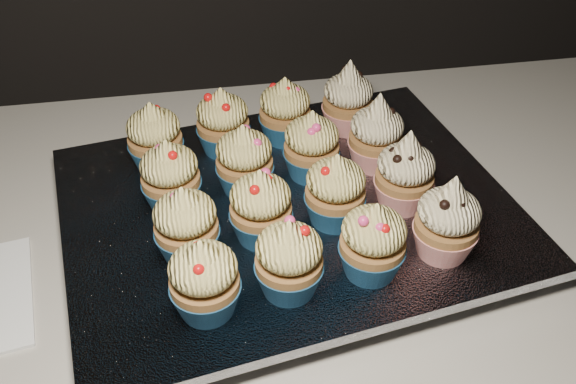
# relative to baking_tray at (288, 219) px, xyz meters

# --- Properties ---
(worktop) EXTENTS (2.44, 0.64, 0.04)m
(worktop) POSITION_rel_baking_tray_xyz_m (0.05, 0.02, -0.03)
(worktop) COLOR beige
(worktop) RESTS_ON cabinet
(baking_tray) EXTENTS (0.48, 0.40, 0.02)m
(baking_tray) POSITION_rel_baking_tray_xyz_m (0.00, 0.00, 0.00)
(baking_tray) COLOR black
(baking_tray) RESTS_ON worktop
(foil_lining) EXTENTS (0.52, 0.44, 0.01)m
(foil_lining) POSITION_rel_baking_tray_xyz_m (-0.00, 0.00, 0.02)
(foil_lining) COLOR silver
(foil_lining) RESTS_ON baking_tray
(cupcake_0) EXTENTS (0.06, 0.06, 0.08)m
(cupcake_0) POSITION_rel_baking_tray_xyz_m (-0.10, -0.13, 0.06)
(cupcake_0) COLOR navy
(cupcake_0) RESTS_ON foil_lining
(cupcake_1) EXTENTS (0.06, 0.06, 0.08)m
(cupcake_1) POSITION_rel_baking_tray_xyz_m (-0.02, -0.12, 0.06)
(cupcake_1) COLOR navy
(cupcake_1) RESTS_ON foil_lining
(cupcake_2) EXTENTS (0.06, 0.06, 0.08)m
(cupcake_2) POSITION_rel_baking_tray_xyz_m (0.06, -0.11, 0.06)
(cupcake_2) COLOR navy
(cupcake_2) RESTS_ON foil_lining
(cupcake_3) EXTENTS (0.06, 0.06, 0.10)m
(cupcake_3) POSITION_rel_baking_tray_xyz_m (0.14, -0.10, 0.06)
(cupcake_3) COLOR red
(cupcake_3) RESTS_ON foil_lining
(cupcake_4) EXTENTS (0.06, 0.06, 0.08)m
(cupcake_4) POSITION_rel_baking_tray_xyz_m (-0.11, -0.06, 0.06)
(cupcake_4) COLOR navy
(cupcake_4) RESTS_ON foil_lining
(cupcake_5) EXTENTS (0.06, 0.06, 0.08)m
(cupcake_5) POSITION_rel_baking_tray_xyz_m (-0.03, -0.05, 0.06)
(cupcake_5) COLOR navy
(cupcake_5) RESTS_ON foil_lining
(cupcake_6) EXTENTS (0.06, 0.06, 0.08)m
(cupcake_6) POSITION_rel_baking_tray_xyz_m (0.04, -0.03, 0.06)
(cupcake_6) COLOR navy
(cupcake_6) RESTS_ON foil_lining
(cupcake_7) EXTENTS (0.06, 0.06, 0.10)m
(cupcake_7) POSITION_rel_baking_tray_xyz_m (0.12, -0.02, 0.06)
(cupcake_7) COLOR red
(cupcake_7) RESTS_ON foil_lining
(cupcake_8) EXTENTS (0.06, 0.06, 0.08)m
(cupcake_8) POSITION_rel_baking_tray_xyz_m (-0.12, 0.02, 0.06)
(cupcake_8) COLOR navy
(cupcake_8) RESTS_ON foil_lining
(cupcake_9) EXTENTS (0.06, 0.06, 0.08)m
(cupcake_9) POSITION_rel_baking_tray_xyz_m (-0.04, 0.03, 0.06)
(cupcake_9) COLOR navy
(cupcake_9) RESTS_ON foil_lining
(cupcake_10) EXTENTS (0.06, 0.06, 0.08)m
(cupcake_10) POSITION_rel_baking_tray_xyz_m (0.03, 0.05, 0.06)
(cupcake_10) COLOR navy
(cupcake_10) RESTS_ON foil_lining
(cupcake_11) EXTENTS (0.06, 0.06, 0.10)m
(cupcake_11) POSITION_rel_baking_tray_xyz_m (0.11, 0.05, 0.06)
(cupcake_11) COLOR red
(cupcake_11) RESTS_ON foil_lining
(cupcake_12) EXTENTS (0.06, 0.06, 0.08)m
(cupcake_12) POSITION_rel_baking_tray_xyz_m (-0.14, 0.09, 0.06)
(cupcake_12) COLOR navy
(cupcake_12) RESTS_ON foil_lining
(cupcake_13) EXTENTS (0.06, 0.06, 0.08)m
(cupcake_13) POSITION_rel_baking_tray_xyz_m (-0.06, 0.11, 0.06)
(cupcake_13) COLOR navy
(cupcake_13) RESTS_ON foil_lining
(cupcake_14) EXTENTS (0.06, 0.06, 0.08)m
(cupcake_14) POSITION_rel_baking_tray_xyz_m (0.02, 0.12, 0.06)
(cupcake_14) COLOR navy
(cupcake_14) RESTS_ON foil_lining
(cupcake_15) EXTENTS (0.06, 0.06, 0.10)m
(cupcake_15) POSITION_rel_baking_tray_xyz_m (0.10, 0.13, 0.06)
(cupcake_15) COLOR red
(cupcake_15) RESTS_ON foil_lining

